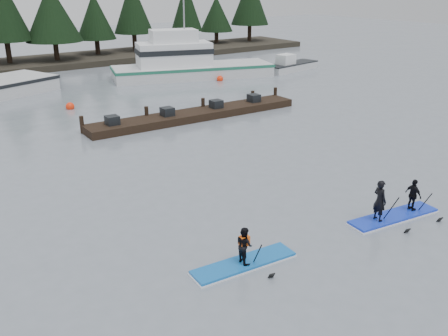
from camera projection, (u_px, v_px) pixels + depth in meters
ground at (334, 255)px, 15.89m from camera, size 160.00×160.00×0.00m
far_shore at (4, 67)px, 47.64m from camera, size 70.00×8.00×0.60m
treeline at (5, 70)px, 47.74m from camera, size 60.00×4.00×8.00m
fishing_boat_medium at (189, 71)px, 43.80m from camera, size 14.38×7.97×8.32m
skiff at (291, 67)px, 47.19m from camera, size 6.22×2.76×0.70m
floating_dock at (196, 115)px, 31.20m from camera, size 14.17×2.39×0.47m
buoy_c at (220, 81)px, 42.65m from camera, size 0.54×0.54×0.54m
buoy_b at (70, 109)px, 33.51m from camera, size 0.57×0.57×0.57m
paddleboard_solo at (244, 255)px, 15.18m from camera, size 3.45×1.22×1.78m
paddleboard_duo at (395, 206)px, 18.13m from camera, size 3.77×1.46×2.11m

